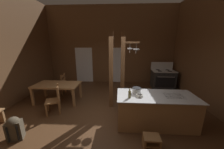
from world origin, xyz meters
name	(u,v)px	position (x,y,z in m)	size (l,w,h in m)	color
ground_plane	(105,117)	(0.00, 0.00, -0.05)	(7.94, 8.01, 0.10)	#4C301C
wall_back	(111,46)	(0.00, 3.68, 2.15)	(7.94, 0.14, 4.31)	brown
glazed_door_back_left	(84,65)	(-1.61, 3.60, 1.02)	(1.00, 0.01, 2.05)	white
glazed_panel_back_right	(117,65)	(0.36, 3.60, 1.02)	(0.84, 0.01, 2.05)	white
kitchen_island	(155,110)	(1.49, -0.28, 0.44)	(2.17, 0.99, 0.88)	#9E7044
stove_range	(163,79)	(2.78, 2.74, 0.48)	(1.16, 0.85, 1.32)	#2B2B2B
support_post_with_pot_rack	(124,68)	(0.62, 0.89, 1.43)	(0.64, 0.23, 2.66)	brown
support_post_center	(111,71)	(0.18, 0.67, 1.33)	(0.14, 0.14, 2.66)	brown
step_stool	(151,141)	(1.18, -1.17, 0.18)	(0.37, 0.29, 0.30)	brown
dining_table	(57,86)	(-1.97, 0.94, 0.65)	(1.71, 0.93, 0.74)	#9E7044
ladderback_chair_near_window	(54,100)	(-1.69, 0.15, 0.45)	(0.58, 0.58, 0.95)	brown
ladderback_chair_by_post	(67,84)	(-1.95, 1.72, 0.45)	(0.47, 0.47, 0.95)	brown
backpack	(14,128)	(-2.06, -1.06, 0.31)	(0.38, 0.37, 0.60)	#4C4233
stockpot_on_counter	(137,90)	(0.96, -0.14, 0.97)	(0.32, 0.25, 0.16)	silver
mixing_bowl_on_counter	(140,95)	(1.01, -0.39, 0.92)	(0.18, 0.18, 0.06)	silver
bottle_tall_on_counter	(130,94)	(0.73, -0.48, 0.99)	(0.07, 0.07, 0.25)	brown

